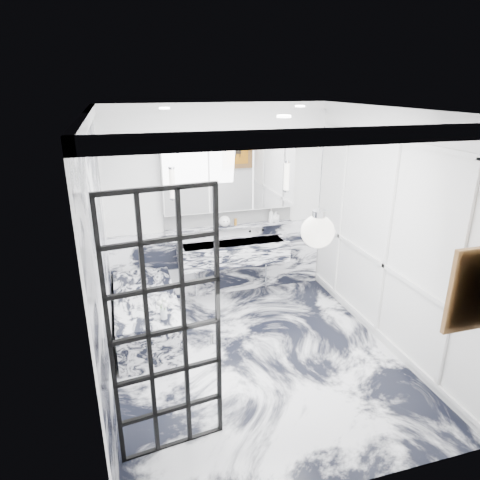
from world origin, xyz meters
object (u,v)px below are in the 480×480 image
object	(u,v)px
crittall_door	(167,332)
trough_sink	(234,252)
mirror_cabinet	(230,176)
bathtub	(147,315)

from	to	relation	value
crittall_door	trough_sink	bearing A→B (deg)	56.50
crittall_door	trough_sink	distance (m)	2.87
trough_sink	mirror_cabinet	size ratio (longest dim) A/B	0.84
trough_sink	mirror_cabinet	bearing A→B (deg)	90.00
crittall_door	mirror_cabinet	xyz separation A→B (m)	(1.25, 2.72, 0.65)
mirror_cabinet	bathtub	xyz separation A→B (m)	(-1.32, -0.83, -1.54)
crittall_door	bathtub	world-z (taller)	crittall_door
crittall_door	mirror_cabinet	distance (m)	3.06
crittall_door	mirror_cabinet	world-z (taller)	crittall_door
trough_sink	mirror_cabinet	world-z (taller)	mirror_cabinet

